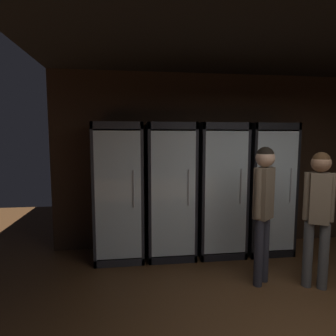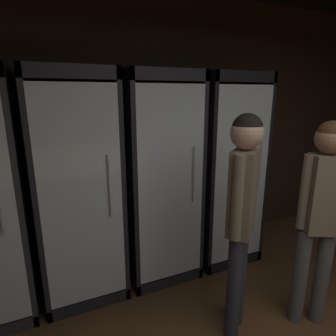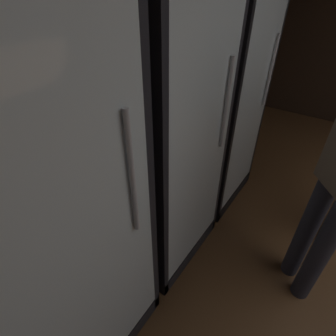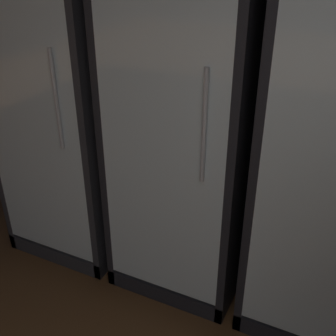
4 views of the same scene
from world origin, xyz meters
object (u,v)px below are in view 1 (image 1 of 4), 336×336
at_px(cooler_center, 218,190).
at_px(cooler_left, 170,191).
at_px(cooler_far_left, 119,193).
at_px(shopper_near, 264,199).
at_px(shopper_far, 318,206).
at_px(cooler_right, 264,189).

bearing_deg(cooler_center, cooler_left, -179.88).
xyz_separation_m(cooler_far_left, cooler_center, (1.51, 0.00, 0.00)).
bearing_deg(shopper_near, shopper_far, -16.25).
xyz_separation_m(cooler_right, shopper_near, (-0.52, -1.03, 0.09)).
relative_size(cooler_left, cooler_center, 1.00).
bearing_deg(shopper_near, cooler_left, 133.84).
bearing_deg(cooler_right, cooler_far_left, -179.97).
xyz_separation_m(cooler_center, cooler_right, (0.75, 0.00, -0.01)).
bearing_deg(cooler_center, cooler_far_left, -179.98).
bearing_deg(cooler_left, shopper_far, -37.29).
distance_m(cooler_far_left, shopper_far, 2.63).
distance_m(cooler_far_left, cooler_right, 2.26).
relative_size(cooler_center, shopper_far, 1.23).
bearing_deg(shopper_near, cooler_right, 63.41).
xyz_separation_m(cooler_center, shopper_far, (0.83, -1.20, 0.01)).
bearing_deg(cooler_right, cooler_center, -179.95).
relative_size(cooler_far_left, cooler_center, 1.00).
distance_m(cooler_far_left, cooler_left, 0.75).
relative_size(shopper_near, shopper_far, 1.04).
bearing_deg(cooler_center, shopper_far, -55.55).
bearing_deg(cooler_center, cooler_right, 0.05).
bearing_deg(shopper_near, cooler_center, 102.89).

